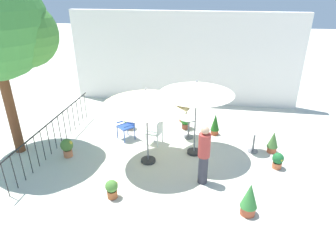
# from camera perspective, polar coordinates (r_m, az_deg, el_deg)

# --- Properties ---
(ground_plane) EXTENTS (60.00, 60.00, 0.00)m
(ground_plane) POSITION_cam_1_polar(r_m,az_deg,el_deg) (9.40, -0.57, -6.01)
(ground_plane) COLOR beige
(villa_facade) EXTENTS (9.74, 0.30, 3.89)m
(villa_facade) POSITION_cam_1_polar(r_m,az_deg,el_deg) (13.16, 3.00, 12.59)
(villa_facade) COLOR white
(villa_facade) RESTS_ON ground
(terrace_railing) EXTENTS (0.03, 5.29, 1.01)m
(terrace_railing) POSITION_cam_1_polar(r_m,az_deg,el_deg) (10.24, -20.92, -0.71)
(terrace_railing) COLOR black
(terrace_railing) RESTS_ON ground
(patio_umbrella_0) EXTENTS (2.46, 2.46, 2.36)m
(patio_umbrella_0) POSITION_cam_1_polar(r_m,az_deg,el_deg) (8.29, -4.17, 5.42)
(patio_umbrella_0) COLOR #2D2D2D
(patio_umbrella_0) RESTS_ON ground
(patio_umbrella_1) EXTENTS (2.22, 2.22, 2.42)m
(patio_umbrella_1) POSITION_cam_1_polar(r_m,az_deg,el_deg) (8.76, 5.47, 7.10)
(patio_umbrella_1) COLOR #2D2D2D
(patio_umbrella_1) RESTS_ON ground
(cafe_table_0) EXTENTS (0.66, 0.66, 0.76)m
(cafe_table_0) POSITION_cam_1_polar(r_m,az_deg,el_deg) (10.36, 3.95, 0.41)
(cafe_table_0) COLOR white
(cafe_table_0) RESTS_ON ground
(cafe_table_1) EXTENTS (0.60, 0.60, 0.76)m
(cafe_table_1) POSITION_cam_1_polar(r_m,az_deg,el_deg) (9.85, 16.11, -2.07)
(cafe_table_1) COLOR silver
(cafe_table_1) RESTS_ON ground
(patio_chair_0) EXTENTS (0.55, 0.54, 0.84)m
(patio_chair_0) POSITION_cam_1_polar(r_m,az_deg,el_deg) (9.93, -2.23, -0.96)
(patio_chair_0) COLOR silver
(patio_chair_0) RESTS_ON ground
(patio_chair_1) EXTENTS (0.67, 0.67, 0.99)m
(patio_chair_1) POSITION_cam_1_polar(r_m,az_deg,el_deg) (10.35, -7.66, 0.49)
(patio_chair_1) COLOR #2D4D9A
(patio_chair_1) RESTS_ON ground
(potted_plant_0) EXTENTS (0.39, 0.39, 0.59)m
(potted_plant_0) POSITION_cam_1_polar(r_m,az_deg,el_deg) (9.81, -18.62, -3.77)
(potted_plant_0) COLOR #C37148
(potted_plant_0) RESTS_ON ground
(potted_plant_1) EXTENTS (0.31, 0.31, 0.79)m
(potted_plant_1) POSITION_cam_1_polar(r_m,az_deg,el_deg) (10.72, 8.94, 0.38)
(potted_plant_1) COLOR #A34829
(potted_plant_1) RESTS_ON ground
(potted_plant_2) EXTENTS (0.40, 0.40, 0.86)m
(potted_plant_2) POSITION_cam_1_polar(r_m,az_deg,el_deg) (7.34, 15.20, -13.17)
(potted_plant_2) COLOR #AE4F33
(potted_plant_2) RESTS_ON ground
(potted_plant_3) EXTENTS (0.35, 0.35, 0.68)m
(potted_plant_3) POSITION_cam_1_polar(r_m,az_deg,el_deg) (11.65, 3.04, 2.44)
(potted_plant_3) COLOR #984F33
(potted_plant_3) RESTS_ON ground
(potted_plant_4) EXTENTS (0.32, 0.32, 0.51)m
(potted_plant_4) POSITION_cam_1_polar(r_m,az_deg,el_deg) (7.80, -10.64, -11.58)
(potted_plant_4) COLOR #B35D30
(potted_plant_4) RESTS_ON ground
(potted_plant_5) EXTENTS (0.33, 0.33, 0.49)m
(potted_plant_5) POSITION_cam_1_polar(r_m,az_deg,el_deg) (9.34, 20.12, -6.10)
(potted_plant_5) COLOR #C2643D
(potted_plant_5) RESTS_ON ground
(potted_plant_6) EXTENTS (0.41, 0.42, 0.58)m
(potted_plant_6) POSITION_cam_1_polar(r_m,az_deg,el_deg) (11.08, 3.43, 1.06)
(potted_plant_6) COLOR brown
(potted_plant_6) RESTS_ON ground
(potted_plant_7) EXTENTS (0.41, 0.39, 0.60)m
(potted_plant_7) POSITION_cam_1_polar(r_m,az_deg,el_deg) (11.14, -7.53, 1.05)
(potted_plant_7) COLOR #C5733E
(potted_plant_7) RESTS_ON ground
(potted_plant_8) EXTENTS (0.35, 0.35, 0.72)m
(potted_plant_8) POSITION_cam_1_polar(r_m,az_deg,el_deg) (10.07, 19.32, -2.79)
(potted_plant_8) COLOR #B75636
(potted_plant_8) RESTS_ON ground
(standing_person) EXTENTS (0.42, 0.42, 1.70)m
(standing_person) POSITION_cam_1_polar(r_m,az_deg,el_deg) (7.92, 6.82, -5.38)
(standing_person) COLOR #33333D
(standing_person) RESTS_ON ground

